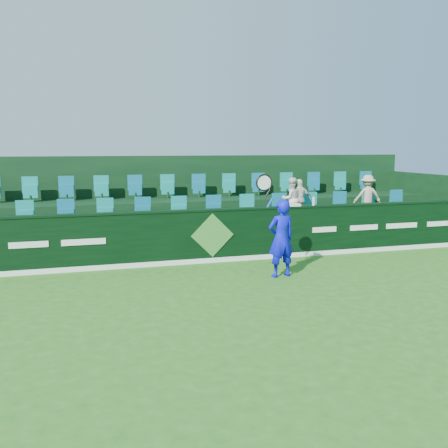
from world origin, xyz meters
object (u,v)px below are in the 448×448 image
object	(u,v)px
spectator_left	(291,199)
spectator_middle	(300,199)
towel	(292,205)
drinks_bottle	(314,201)
tennis_player	(281,238)
spectator_right	(367,196)

from	to	relation	value
spectator_left	spectator_middle	distance (m)	0.26
towel	drinks_bottle	distance (m)	0.64
spectator_left	tennis_player	bearing A→B (deg)	61.52
drinks_bottle	towel	bearing A→B (deg)	180.00
tennis_player	spectator_right	distance (m)	5.03
tennis_player	spectator_right	xyz separation A→B (m)	(4.03, 2.96, 0.54)
tennis_player	spectator_left	distance (m)	3.39
spectator_left	spectator_right	xyz separation A→B (m)	(2.48, 0.00, 0.02)
towel	drinks_bottle	xyz separation A→B (m)	(0.63, 0.00, 0.08)
spectator_middle	spectator_left	bearing A→B (deg)	3.12
spectator_left	spectator_right	size ratio (longest dim) A/B	0.97
spectator_middle	drinks_bottle	xyz separation A→B (m)	(-0.12, -1.12, 0.07)
drinks_bottle	spectator_left	bearing A→B (deg)	97.36
spectator_middle	spectator_right	bearing A→B (deg)	-176.88
tennis_player	spectator_left	xyz separation A→B (m)	(1.56, 2.96, 0.52)
spectator_middle	drinks_bottle	distance (m)	1.13
drinks_bottle	spectator_right	bearing A→B (deg)	25.64
tennis_player	spectator_right	world-z (taller)	tennis_player
spectator_left	spectator_middle	xyz separation A→B (m)	(0.26, 0.00, -0.02)
spectator_middle	spectator_right	xyz separation A→B (m)	(2.22, 0.00, 0.04)
spectator_left	drinks_bottle	bearing A→B (deg)	96.58
towel	spectator_right	bearing A→B (deg)	20.68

